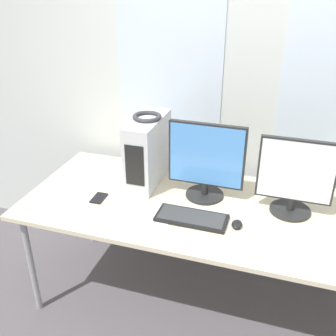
{
  "coord_description": "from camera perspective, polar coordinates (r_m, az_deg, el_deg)",
  "views": [
    {
      "loc": [
        0.26,
        -1.5,
        2.05
      ],
      "look_at": [
        -0.38,
        0.47,
        1.0
      ],
      "focal_mm": 42.0,
      "sensor_mm": 36.0,
      "label": 1
    }
  ],
  "objects": [
    {
      "name": "mouse",
      "position": [
        2.22,
        9.97,
        -8.06
      ],
      "size": [
        0.06,
        0.09,
        0.03
      ],
      "color": "black",
      "rests_on": "desk"
    },
    {
      "name": "headphones",
      "position": [
        2.47,
        -3.06,
        7.45
      ],
      "size": [
        0.18,
        0.18,
        0.03
      ],
      "color": "#333338",
      "rests_on": "pc_tower"
    },
    {
      "name": "monitor_right_near",
      "position": [
        2.32,
        18.01,
        -1.33
      ],
      "size": [
        0.43,
        0.24,
        0.46
      ],
      "color": "black",
      "rests_on": "desk"
    },
    {
      "name": "pc_tower",
      "position": [
        2.55,
        -2.94,
        2.53
      ],
      "size": [
        0.17,
        0.46,
        0.44
      ],
      "color": "silver",
      "rests_on": "desk"
    },
    {
      "name": "keyboard",
      "position": [
        2.25,
        3.44,
        -7.23
      ],
      "size": [
        0.4,
        0.18,
        0.02
      ],
      "color": "black",
      "rests_on": "desk"
    },
    {
      "name": "paper_sheet_left",
      "position": [
        2.26,
        -2.35,
        -7.4
      ],
      "size": [
        0.22,
        0.3,
        0.0
      ],
      "rotation": [
        0.0,
        0.0,
        -0.03
      ],
      "color": "white",
      "rests_on": "desk"
    },
    {
      "name": "desk",
      "position": [
        2.38,
        8.7,
        -6.91
      ],
      "size": [
        2.49,
        0.93,
        0.77
      ],
      "color": "beige",
      "rests_on": "ground_plane"
    },
    {
      "name": "cell_phone",
      "position": [
        2.48,
        -10.0,
        -4.32
      ],
      "size": [
        0.08,
        0.12,
        0.01
      ],
      "rotation": [
        0.0,
        0.0,
        0.03
      ],
      "color": "black",
      "rests_on": "desk"
    },
    {
      "name": "monitor_main",
      "position": [
        2.37,
        5.55,
        1.0
      ],
      "size": [
        0.46,
        0.24,
        0.48
      ],
      "color": "black",
      "rests_on": "desk"
    },
    {
      "name": "wall_back",
      "position": [
        2.67,
        11.93,
        11.32
      ],
      "size": [
        8.0,
        0.07,
        2.7
      ],
      "color": "silver",
      "rests_on": "ground_plane"
    }
  ]
}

